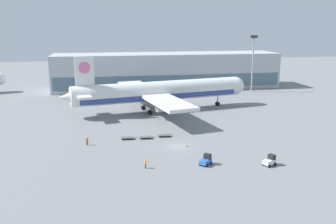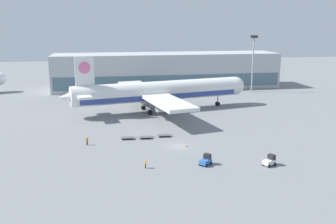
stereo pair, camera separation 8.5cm
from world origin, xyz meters
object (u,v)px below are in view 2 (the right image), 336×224
Objects in this scene: baggage_dolly_lead at (127,138)px; traffic_cone_near at (187,145)px; baggage_dolly_third at (164,135)px; light_mast at (253,59)px; baggage_dolly_second at (146,137)px; baggage_tug_foreground at (206,160)px; ground_crew_far at (145,163)px; baggage_tug_mid at (270,161)px; ground_crew_near at (87,140)px; airplane_main at (157,92)px.

baggage_dolly_lead is 5.31× the size of traffic_cone_near.
baggage_dolly_third is at bearing 113.88° from traffic_cone_near.
light_mast is 5.71× the size of baggage_dolly_second.
ground_crew_far is at bearing 134.96° from baggage_tug_foreground.
baggage_tug_mid reaches higher than baggage_dolly_third.
light_mast is at bearing -160.50° from ground_crew_near.
light_mast is at bearing 18.24° from baggage_tug_foreground.
baggage_tug_mid is (13.91, -47.44, -4.96)m from airplane_main.
ground_crew_near is (-22.06, 15.71, 0.21)m from baggage_tug_foreground.
ground_crew_far is (-8.85, -44.82, -4.87)m from airplane_main.
baggage_tug_foreground reaches higher than baggage_dolly_third.
light_mast is at bearing 21.00° from airplane_main.
airplane_main reaches higher than baggage_tug_mid.
ground_crew_far is (1.97, -18.10, 0.58)m from baggage_dolly_lead.
airplane_main is 20.46× the size of baggage_tug_mid.
ground_crew_far is at bearing -113.02° from airplane_main.
airplane_main is at bearing 49.45° from baggage_tug_foreground.
light_mast reaches higher than airplane_main.
airplane_main is 15.32× the size of baggage_dolly_third.
ground_crew_near is at bearing 100.95° from baggage_tug_foreground.
light_mast reaches higher than baggage_dolly_third.
baggage_tug_foreground reaches higher than baggage_dolly_lead.
airplane_main is 45.94m from ground_crew_far.
ground_crew_near is (-12.96, -2.43, 0.70)m from baggage_dolly_second.
light_mast is at bearing -44.00° from ground_crew_far.
baggage_dolly_second is 2.26× the size of ground_crew_far.
baggage_tug_foreground is 19.44m from baggage_dolly_third.
traffic_cone_near is at bearing -28.07° from baggage_dolly_lead.
baggage_dolly_lead is 8.48m from baggage_dolly_third.
baggage_tug_mid is at bearing -45.96° from traffic_cone_near.
ground_crew_far is (-11.25, 0.28, 0.09)m from baggage_tug_foreground.
baggage_tug_foreground reaches higher than baggage_dolly_second.
baggage_tug_foreground is 0.98× the size of baggage_tug_mid.
ground_crew_near is at bearing 166.74° from traffic_cone_near.
airplane_main is at bearing 92.01° from traffic_cone_near.
baggage_tug_mid is 32.27m from baggage_dolly_lead.
traffic_cone_near is at bearing -123.05° from light_mast.
baggage_dolly_third is (-4.76, 18.84, -0.49)m from baggage_tug_foreground.
baggage_dolly_third is (-16.26, 21.18, -0.49)m from baggage_tug_mid.
baggage_dolly_second is at bearing -16.02° from ground_crew_far.
baggage_dolly_third is at bearing 13.37° from baggage_dolly_second.
baggage_dolly_lead is (-51.39, -52.91, -12.12)m from light_mast.
baggage_dolly_lead is at bearing 82.13° from baggage_tug_foreground.
ground_crew_far reaches higher than baggage_dolly_lead.
baggage_tug_mid is (-26.66, -73.63, -11.63)m from light_mast.
airplane_main is at bearing -146.98° from ground_crew_near.
ground_crew_far is at bearing -133.75° from traffic_cone_near.
light_mast is 5.71× the size of baggage_dolly_third.
traffic_cone_near reaches higher than baggage_dolly_second.
baggage_tug_mid is 0.75× the size of baggage_dolly_second.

